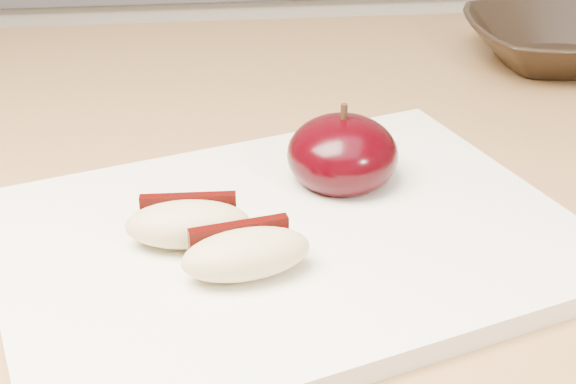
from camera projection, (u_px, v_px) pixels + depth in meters
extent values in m
cube|color=silver|center=(229.00, 205.00, 1.41)|extent=(2.40, 0.60, 0.90)
cube|color=#A37747|center=(249.00, 176.00, 0.59)|extent=(1.64, 0.64, 0.04)
cube|color=silver|center=(288.00, 239.00, 0.47)|extent=(0.39, 0.33, 0.01)
ellipsoid|color=black|center=(342.00, 154.00, 0.51)|extent=(0.09, 0.09, 0.05)
cylinder|color=black|center=(344.00, 112.00, 0.50)|extent=(0.00, 0.00, 0.01)
ellipsoid|color=tan|center=(188.00, 224.00, 0.45)|extent=(0.07, 0.04, 0.03)
cube|color=black|center=(189.00, 212.00, 0.46)|extent=(0.05, 0.01, 0.02)
ellipsoid|color=tan|center=(246.00, 254.00, 0.42)|extent=(0.07, 0.05, 0.03)
cube|color=black|center=(239.00, 241.00, 0.43)|extent=(0.05, 0.02, 0.02)
imported|color=black|center=(557.00, 41.00, 0.74)|extent=(0.17, 0.17, 0.04)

